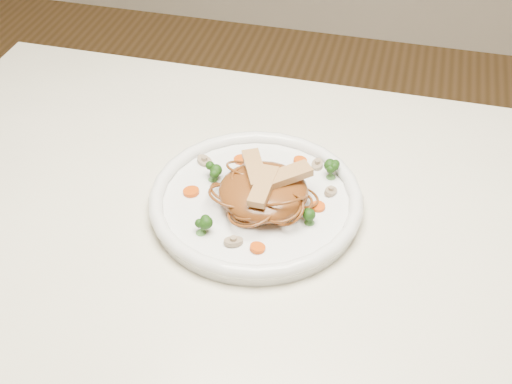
# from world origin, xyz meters

# --- Properties ---
(table) EXTENTS (1.20, 0.80, 0.75)m
(table) POSITION_xyz_m (0.00, 0.00, 0.65)
(table) COLOR #EBE3C7
(table) RESTS_ON ground
(plate) EXTENTS (0.36, 0.36, 0.02)m
(plate) POSITION_xyz_m (-0.04, 0.06, 0.76)
(plate) COLOR white
(plate) RESTS_ON table
(noodle_mound) EXTENTS (0.13, 0.13, 0.04)m
(noodle_mound) POSITION_xyz_m (-0.03, 0.05, 0.78)
(noodle_mound) COLOR brown
(noodle_mound) RESTS_ON plate
(chicken_a) EXTENTS (0.08, 0.07, 0.01)m
(chicken_a) POSITION_xyz_m (-0.00, 0.06, 0.81)
(chicken_a) COLOR tan
(chicken_a) RESTS_ON noodle_mound
(chicken_b) EXTENTS (0.05, 0.08, 0.01)m
(chicken_b) POSITION_xyz_m (-0.04, 0.07, 0.81)
(chicken_b) COLOR tan
(chicken_b) RESTS_ON noodle_mound
(chicken_c) EXTENTS (0.03, 0.07, 0.01)m
(chicken_c) POSITION_xyz_m (-0.02, 0.04, 0.81)
(chicken_c) COLOR tan
(chicken_c) RESTS_ON noodle_mound
(broccoli_0) EXTENTS (0.04, 0.04, 0.03)m
(broccoli_0) POSITION_xyz_m (0.05, 0.13, 0.78)
(broccoli_0) COLOR #1D420D
(broccoli_0) RESTS_ON plate
(broccoli_1) EXTENTS (0.03, 0.03, 0.03)m
(broccoli_1) POSITION_xyz_m (-0.11, 0.08, 0.78)
(broccoli_1) COLOR #1D420D
(broccoli_1) RESTS_ON plate
(broccoli_2) EXTENTS (0.03, 0.03, 0.03)m
(broccoli_2) POSITION_xyz_m (-0.09, -0.02, 0.78)
(broccoli_2) COLOR #1D420D
(broccoli_2) RESTS_ON plate
(broccoli_3) EXTENTS (0.03, 0.03, 0.03)m
(broccoli_3) POSITION_xyz_m (0.04, 0.03, 0.78)
(broccoli_3) COLOR #1D420D
(broccoli_3) RESTS_ON plate
(carrot_0) EXTENTS (0.02, 0.02, 0.00)m
(carrot_0) POSITION_xyz_m (0.00, 0.15, 0.77)
(carrot_0) COLOR #DF4F08
(carrot_0) RESTS_ON plate
(carrot_1) EXTENTS (0.03, 0.03, 0.00)m
(carrot_1) POSITION_xyz_m (-0.13, 0.05, 0.77)
(carrot_1) COLOR #DF4F08
(carrot_1) RESTS_ON plate
(carrot_2) EXTENTS (0.03, 0.03, 0.00)m
(carrot_2) POSITION_xyz_m (0.05, 0.06, 0.77)
(carrot_2) COLOR #DF4F08
(carrot_2) RESTS_ON plate
(carrot_3) EXTENTS (0.03, 0.03, 0.00)m
(carrot_3) POSITION_xyz_m (-0.08, 0.13, 0.77)
(carrot_3) COLOR #DF4F08
(carrot_3) RESTS_ON plate
(carrot_4) EXTENTS (0.02, 0.02, 0.00)m
(carrot_4) POSITION_xyz_m (-0.01, -0.03, 0.77)
(carrot_4) COLOR #DF4F08
(carrot_4) RESTS_ON plate
(mushroom_0) EXTENTS (0.03, 0.03, 0.01)m
(mushroom_0) POSITION_xyz_m (-0.04, -0.03, 0.77)
(mushroom_0) COLOR gray
(mushroom_0) RESTS_ON plate
(mushroom_1) EXTENTS (0.03, 0.03, 0.01)m
(mushroom_1) POSITION_xyz_m (0.06, 0.09, 0.77)
(mushroom_1) COLOR gray
(mushroom_1) RESTS_ON plate
(mushroom_2) EXTENTS (0.04, 0.04, 0.01)m
(mushroom_2) POSITION_xyz_m (-0.13, 0.12, 0.77)
(mushroom_2) COLOR gray
(mushroom_2) RESTS_ON plate
(mushroom_3) EXTENTS (0.02, 0.02, 0.01)m
(mushroom_3) POSITION_xyz_m (0.03, 0.15, 0.77)
(mushroom_3) COLOR gray
(mushroom_3) RESTS_ON plate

